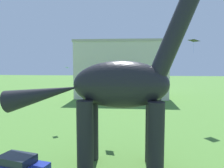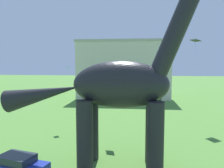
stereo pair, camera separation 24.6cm
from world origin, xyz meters
name	(u,v)px [view 1 (the left image)]	position (x,y,z in m)	size (l,w,h in m)	color
dinosaur_sculpture	(120,85)	(-0.79, 5.95, 6.15)	(16.28, 3.45, 17.01)	black
parked_sedan_left	(17,166)	(-7.55, 3.50, 0.81)	(4.51, 2.77, 1.55)	navy
kite_near_high	(113,77)	(-1.93, 12.96, 6.23)	(0.91, 1.16, 1.38)	purple
kite_mid_left	(67,67)	(-8.01, 17.25, 7.09)	(0.76, 0.81, 0.14)	green
kite_high_left	(194,41)	(7.85, 20.50, 10.50)	(1.48, 1.64, 1.66)	black
background_building_block	(122,69)	(-2.51, 41.27, 6.19)	(19.98, 9.71, 12.35)	beige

